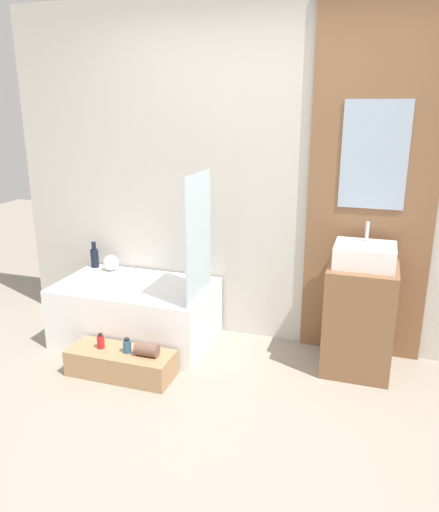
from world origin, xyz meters
name	(u,v)px	position (x,y,z in m)	size (l,w,h in m)	color
ground_plane	(189,455)	(0.00, 0.00, 0.00)	(12.00, 12.00, 0.00)	gray
wall_tiled_back	(262,178)	(0.00, 1.58, 1.30)	(4.20, 0.06, 2.60)	beige
wall_wood_accent	(372,182)	(0.80, 1.53, 1.31)	(0.89, 0.04, 2.60)	brown
bathtub	(136,312)	(-0.91, 1.17, 0.24)	(1.21, 0.72, 0.48)	white
glass_shower_screen	(198,238)	(-0.33, 1.07, 0.93)	(0.01, 0.49, 0.90)	silver
wooden_step_bench	(121,363)	(-0.76, 0.64, 0.09)	(0.75, 0.28, 0.19)	#A87F56
vanity_cabinet	(359,318)	(0.80, 1.27, 0.39)	(0.47, 0.49, 0.78)	brown
sink	(365,255)	(0.80, 1.27, 0.85)	(0.40, 0.34, 0.29)	white
vase_tall_dark	(95,257)	(-1.43, 1.45, 0.57)	(0.07, 0.07, 0.23)	black
vase_round_light	(111,263)	(-1.25, 1.41, 0.55)	(0.13, 0.13, 0.13)	silver
bottle_soap_primary	(101,341)	(-0.91, 0.64, 0.24)	(0.05, 0.05, 0.11)	red
bottle_soap_secondary	(127,346)	(-0.70, 0.64, 0.23)	(0.06, 0.06, 0.11)	#2D567A
towel_roll	(147,350)	(-0.55, 0.64, 0.23)	(0.09, 0.09, 0.16)	brown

